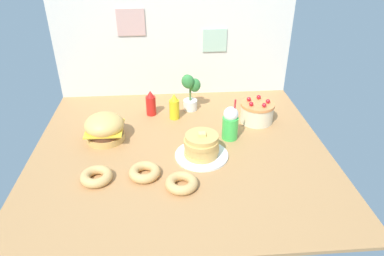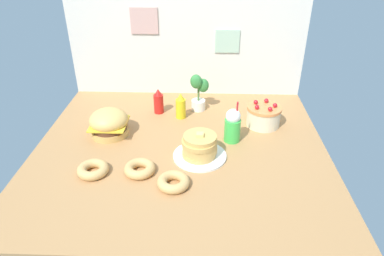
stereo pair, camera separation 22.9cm
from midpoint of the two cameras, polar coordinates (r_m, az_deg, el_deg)
ground_plane at (r=237.10cm, az=-4.64°, el=-3.65°), size 195.87×181.12×2.00cm
back_wall at (r=299.35cm, az=-5.18°, el=13.63°), size 195.87×4.20×91.14cm
burger at (r=251.50cm, az=-16.56°, el=-0.05°), size 26.97×26.97×19.45cm
pancake_stack at (r=224.62cm, az=-1.37°, el=-3.23°), size 34.57×34.57×17.80cm
layer_cake at (r=267.28cm, az=8.11°, el=2.53°), size 25.38×25.38×18.51cm
ketchup_bottle at (r=277.14cm, az=-9.06°, el=3.87°), size 7.73×7.73×20.34cm
mustard_bottle at (r=269.28cm, az=-5.33°, el=3.31°), size 7.73×7.73×20.34cm
cream_soda_cup at (r=241.69cm, az=3.56°, el=0.71°), size 11.19×11.19×30.49cm
donut_pink_glaze at (r=217.56cm, az=-18.23°, el=-7.54°), size 18.91×18.91×5.69cm
donut_chocolate at (r=213.78cm, az=-10.79°, el=-7.12°), size 18.91×18.91×5.69cm
donut_vanilla at (r=202.87cm, az=-4.98°, el=-8.96°), size 18.91×18.91×5.69cm
potted_plant at (r=278.70cm, az=-2.67°, el=6.02°), size 14.75×12.08×31.02cm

